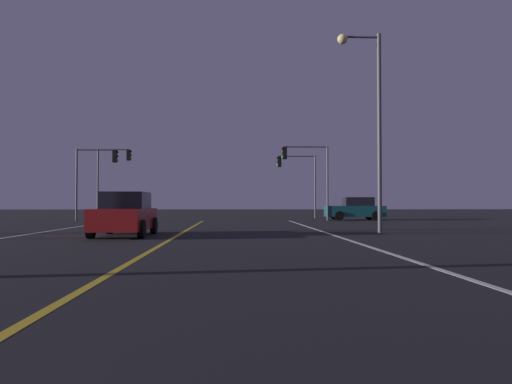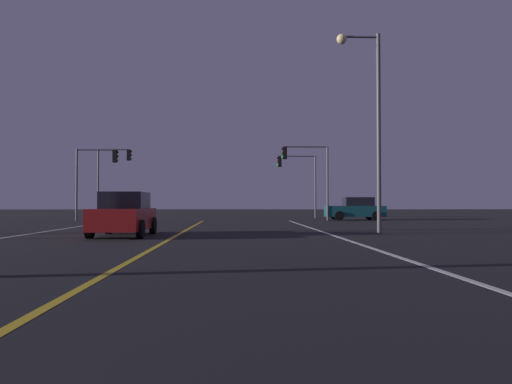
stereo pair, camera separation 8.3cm
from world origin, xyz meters
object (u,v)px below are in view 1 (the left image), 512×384
at_px(traffic_light_near_left, 97,167).
at_px(traffic_light_far_right, 296,171).
at_px(traffic_light_near_right, 305,165).
at_px(traffic_light_far_left, 114,167).
at_px(car_crossing_side, 355,209).
at_px(street_lamp_right_far, 370,108).
at_px(car_oncoming, 125,215).

distance_m(traffic_light_near_left, traffic_light_far_right, 15.94).
height_order(traffic_light_near_right, traffic_light_far_left, traffic_light_far_left).
height_order(car_crossing_side, street_lamp_right_far, street_lamp_right_far).
bearing_deg(car_oncoming, car_crossing_side, 142.45).
distance_m(traffic_light_far_left, street_lamp_right_far, 25.73).
xyz_separation_m(car_oncoming, street_lamp_right_far, (10.04, 1.55, 4.53)).
distance_m(car_oncoming, traffic_light_far_left, 22.85).
relative_size(car_crossing_side, street_lamp_right_far, 0.50).
height_order(traffic_light_near_left, street_lamp_right_far, street_lamp_right_far).
height_order(traffic_light_near_right, street_lamp_right_far, street_lamp_right_far).
bearing_deg(traffic_light_far_right, car_crossing_side, 129.70).
bearing_deg(traffic_light_near_left, car_crossing_side, 2.66).
height_order(traffic_light_far_right, traffic_light_far_left, traffic_light_far_left).
bearing_deg(traffic_light_near_left, traffic_light_near_right, 0.00).
bearing_deg(traffic_light_far_right, street_lamp_right_far, 91.79).
height_order(car_oncoming, traffic_light_far_left, traffic_light_far_left).
bearing_deg(street_lamp_right_far, car_crossing_side, -101.56).
relative_size(traffic_light_far_right, traffic_light_far_left, 0.91).
relative_size(car_oncoming, street_lamp_right_far, 0.50).
height_order(traffic_light_near_right, traffic_light_near_left, traffic_light_near_right).
relative_size(car_oncoming, traffic_light_near_left, 0.84).
distance_m(car_crossing_side, traffic_light_near_left, 19.05).
relative_size(car_oncoming, car_crossing_side, 1.00).
xyz_separation_m(car_crossing_side, traffic_light_far_left, (-18.96, 4.63, 3.40)).
bearing_deg(traffic_light_near_right, traffic_light_far_left, -20.04).
xyz_separation_m(traffic_light_far_right, street_lamp_right_far, (0.63, -20.31, 1.44)).
bearing_deg(car_oncoming, street_lamp_right_far, 98.76).
xyz_separation_m(traffic_light_far_left, street_lamp_right_far, (15.75, -20.31, 1.14)).
xyz_separation_m(car_crossing_side, traffic_light_far_right, (-3.84, 4.63, 3.09)).
bearing_deg(car_oncoming, traffic_light_near_right, 150.22).
height_order(car_oncoming, street_lamp_right_far, street_lamp_right_far).
bearing_deg(car_crossing_side, traffic_light_far_left, -13.72).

